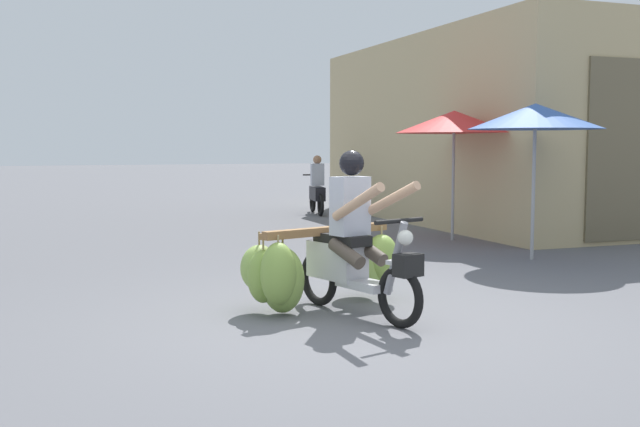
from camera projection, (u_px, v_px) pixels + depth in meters
ground_plane at (351, 322)px, 6.93m from camera, size 120.00×120.00×0.00m
motorbike_main_loaded at (329, 260)px, 7.41m from camera, size 1.82×2.01×1.58m
motorbike_distant_ahead_left at (317, 191)px, 17.76m from camera, size 0.55×1.61×1.40m
shopfront_building at (507, 131)px, 16.44m from camera, size 4.95×8.76×3.88m
market_umbrella_near_shop at (454, 122)px, 12.75m from camera, size 2.00×2.00×2.22m
market_umbrella_further_along at (535, 117)px, 10.54m from camera, size 1.89×1.89×2.22m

